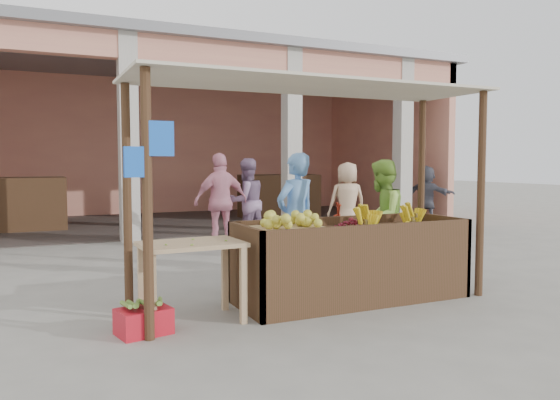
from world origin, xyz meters
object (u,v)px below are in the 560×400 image
vendor_blue (296,214)px  motorcycle (310,229)px  fruit_stall (352,264)px  red_crate (144,321)px  vendor_green (382,215)px  side_table (191,256)px

vendor_blue → motorcycle: 1.90m
fruit_stall → red_crate: bearing=-173.5°
fruit_stall → vendor_blue: size_ratio=1.46×
fruit_stall → vendor_green: vendor_green is taller
side_table → motorcycle: size_ratio=0.55×
side_table → red_crate: side_table is taller
red_crate → vendor_blue: (2.18, 1.30, 0.77)m
red_crate → vendor_blue: vendor_blue is taller
motorcycle → vendor_blue: bearing=170.6°
side_table → vendor_blue: vendor_blue is taller
motorcycle → vendor_green: bearing=-148.1°
fruit_stall → vendor_green: bearing=41.3°
side_table → red_crate: bearing=-161.2°
side_table → motorcycle: 3.79m
side_table → vendor_green: (2.92, 1.01, 0.19)m
red_crate → motorcycle: motorcycle is taller
fruit_stall → vendor_blue: 1.16m
motorcycle → fruit_stall: bearing=-173.8°
vendor_blue → motorcycle: size_ratio=1.00×
vendor_blue → motorcycle: vendor_blue is taller
fruit_stall → motorcycle: 2.71m
fruit_stall → side_table: 1.88m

